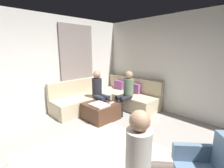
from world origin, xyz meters
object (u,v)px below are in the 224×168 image
at_px(ottoman, 101,111).
at_px(sectional_couch, 108,98).
at_px(game_remote, 112,103).
at_px(person_on_couch_side, 99,90).
at_px(coffee_mug, 100,98).
at_px(person_on_armchair, 147,158).
at_px(person_on_couch_back, 126,91).

bearing_deg(ottoman, sectional_couch, 125.77).
height_order(game_remote, person_on_couch_side, person_on_couch_side).
bearing_deg(coffee_mug, person_on_armchair, -29.03).
bearing_deg(coffee_mug, person_on_couch_side, 151.96).
relative_size(ottoman, game_remote, 5.07).
distance_m(sectional_couch, person_on_armchair, 3.32).
xyz_separation_m(coffee_mug, person_on_couch_back, (0.41, 0.60, 0.19)).
distance_m(person_on_couch_side, person_on_armchair, 2.93).
height_order(ottoman, person_on_couch_side, person_on_couch_side).
height_order(ottoman, person_on_armchair, person_on_armchair).
bearing_deg(game_remote, sectional_couch, 144.38).
xyz_separation_m(sectional_couch, coffee_mug, (0.30, -0.54, 0.19)).
bearing_deg(coffee_mug, game_remote, 5.71).
bearing_deg(coffee_mug, ottoman, -39.29).
distance_m(game_remote, person_on_couch_side, 0.60).
distance_m(ottoman, person_on_couch_side, 0.64).
relative_size(coffee_mug, person_on_couch_side, 0.08).
relative_size(game_remote, person_on_armchair, 0.13).
relative_size(sectional_couch, person_on_armchair, 2.16).
bearing_deg(game_remote, person_on_armchair, -34.43).
bearing_deg(person_on_couch_back, person_on_couch_side, 42.69).
height_order(sectional_couch, person_on_armchair, person_on_armchair).
distance_m(coffee_mug, person_on_couch_side, 0.26).
bearing_deg(sectional_couch, person_on_couch_back, 4.46).
distance_m(person_on_couch_back, person_on_couch_side, 0.76).
xyz_separation_m(sectional_couch, game_remote, (0.70, -0.50, 0.15)).
bearing_deg(person_on_couch_back, ottoman, 76.46).
height_order(sectional_couch, game_remote, sectional_couch).
bearing_deg(ottoman, coffee_mug, 140.71).
height_order(person_on_couch_back, person_on_armchair, person_on_couch_back).
height_order(coffee_mug, person_on_couch_back, person_on_couch_back).
bearing_deg(sectional_couch, game_remote, -35.62).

